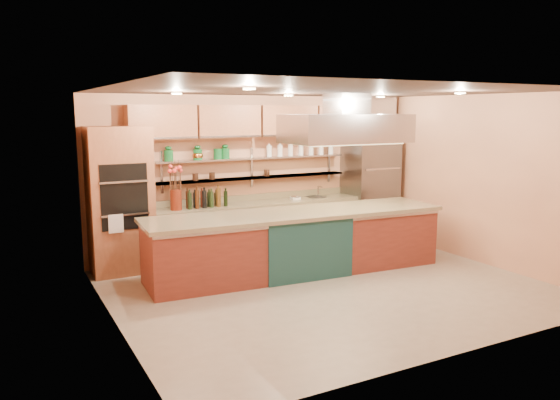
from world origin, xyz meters
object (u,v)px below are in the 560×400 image
flower_vase (176,200)px  kitchen_scale (295,197)px  island (297,242)px  copper_kettle (197,156)px  green_canister (218,154)px  refrigerator (370,187)px

flower_vase → kitchen_scale: 2.24m
island → copper_kettle: bearing=129.2°
island → kitchen_scale: (0.71, 1.29, 0.49)m
green_canister → flower_vase: bearing=-165.2°
refrigerator → copper_kettle: bearing=176.2°
flower_vase → copper_kettle: 0.85m
island → flower_vase: bearing=143.8°
island → flower_vase: flower_vase is taller
refrigerator → island: bearing=-151.8°
kitchen_scale → flower_vase: bearing=160.3°
kitchen_scale → green_canister: bearing=151.4°
refrigerator → flower_vase: bearing=179.9°
flower_vase → kitchen_scale: flower_vase is taller
refrigerator → green_canister: bearing=175.7°
island → green_canister: size_ratio=26.75×
copper_kettle → green_canister: bearing=0.0°
green_canister → island: bearing=-65.1°
refrigerator → copper_kettle: size_ratio=12.57×
refrigerator → copper_kettle: (-3.46, 0.23, 0.73)m
refrigerator → copper_kettle: 3.54m
kitchen_scale → island: bearing=-138.4°
refrigerator → island: 2.76m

